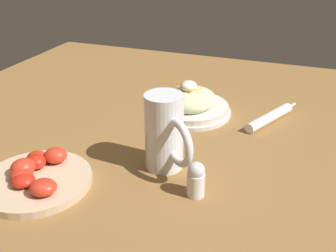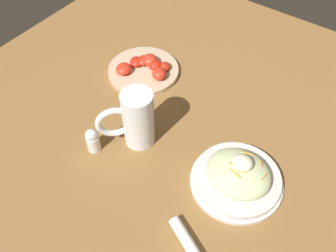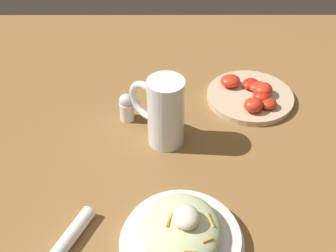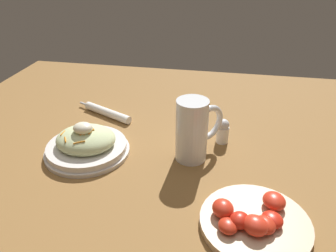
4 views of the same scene
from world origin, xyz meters
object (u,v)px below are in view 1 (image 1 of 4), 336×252
Objects in this scene: salad_plate at (190,104)px; napkin_roll at (270,117)px; beer_mug at (165,137)px; tomato_plate at (36,177)px; salt_shaker at (196,179)px.

salad_plate is 0.21m from napkin_roll.
salad_plate is 1.37× the size of beer_mug.
napkin_roll is (0.02, -0.21, -0.02)m from salad_plate.
salt_shaker is at bearing -76.49° from tomato_plate.
napkin_roll is at bearing -84.29° from salad_plate.
salad_plate reaches higher than tomato_plate.
beer_mug is 2.29× the size of salt_shaker.
tomato_plate is at bearing 124.04° from beer_mug.
tomato_plate is (-0.42, 0.18, -0.01)m from salad_plate.
napkin_roll is 0.38m from salt_shaker.
beer_mug is 0.35m from napkin_roll.
salad_plate is 0.37m from salt_shaker.
salad_plate is 0.28m from beer_mug.
tomato_plate is 0.32m from salt_shaker.
beer_mug is 0.79× the size of napkin_roll.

